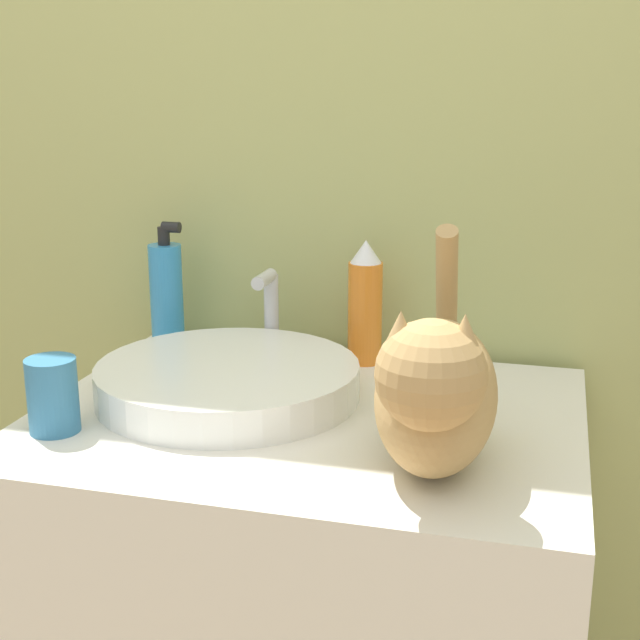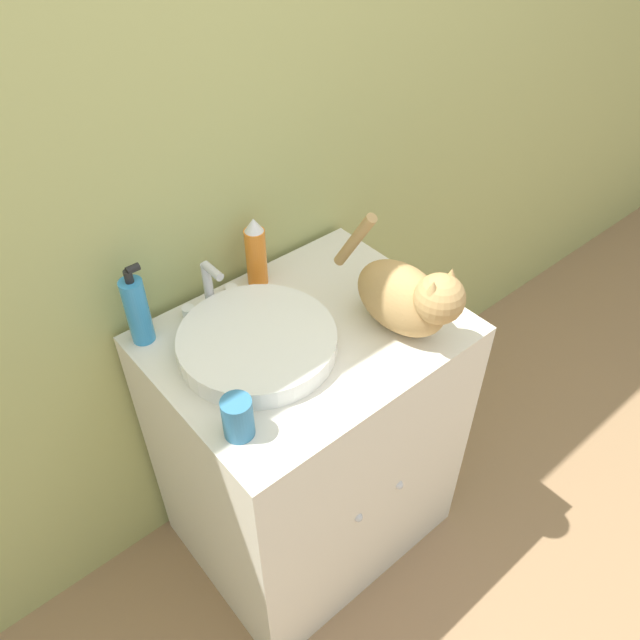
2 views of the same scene
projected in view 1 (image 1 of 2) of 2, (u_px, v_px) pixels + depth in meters
The scene contains 7 objects.
wall_back at pixel (363, 120), 1.43m from camera, with size 6.00×0.05×2.50m.
sink_basin at pixel (228, 381), 1.27m from camera, with size 0.38×0.38×0.05m.
faucet at pixel (270, 322), 1.44m from camera, with size 0.16×0.08×0.15m.
cat at pixel (435, 389), 1.01m from camera, with size 0.16×0.39×0.27m.
soap_bottle at pixel (167, 294), 1.49m from camera, with size 0.06×0.06×0.21m.
spray_bottle at pixel (365, 304), 1.41m from camera, with size 0.05×0.05×0.20m.
cup at pixel (53, 395), 1.14m from camera, with size 0.07×0.07×0.10m.
Camera 1 is at (0.31, -0.81, 1.32)m, focal length 50.00 mm.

